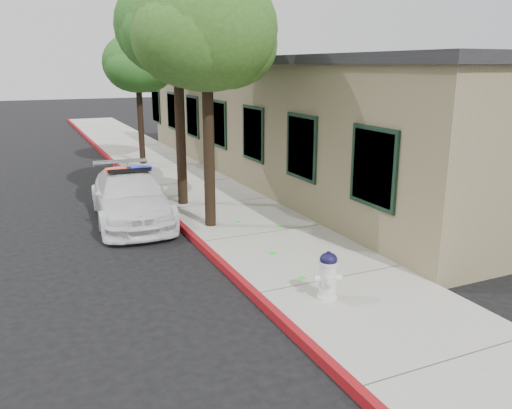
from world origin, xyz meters
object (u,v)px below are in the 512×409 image
object	(u,v)px
fire_hydrant	(328,275)
street_tree_near	(207,35)
clapboard_building	(318,117)
street_tree_far	(139,66)
street_tree_mid	(176,31)
police_car	(131,196)

from	to	relation	value
fire_hydrant	street_tree_near	distance (m)	6.29
clapboard_building	fire_hydrant	distance (m)	11.31
street_tree_near	street_tree_far	distance (m)	9.05
street_tree_near	street_tree_mid	xyz separation A→B (m)	(-0.01, 2.37, 0.22)
clapboard_building	fire_hydrant	world-z (taller)	clapboard_building
street_tree_near	street_tree_far	xyz separation A→B (m)	(0.39, 9.01, -0.68)
fire_hydrant	street_tree_far	size ratio (longest dim) A/B	0.17
clapboard_building	street_tree_mid	bearing A→B (deg)	-157.09
fire_hydrant	police_car	bearing A→B (deg)	124.84
clapboard_building	street_tree_far	size ratio (longest dim) A/B	4.13
street_tree_far	street_tree_mid	bearing A→B (deg)	-93.48
fire_hydrant	street_tree_near	bearing A→B (deg)	112.25
street_tree_far	street_tree_near	bearing A→B (deg)	-92.50
clapboard_building	fire_hydrant	size ratio (longest dim) A/B	24.89
police_car	fire_hydrant	xyz separation A→B (m)	(1.97, -6.49, -0.09)
clapboard_building	fire_hydrant	bearing A→B (deg)	-120.14
police_car	street_tree_far	xyz separation A→B (m)	(2.00, 7.31, 3.29)
police_car	street_tree_near	distance (m)	4.61
fire_hydrant	street_tree_mid	xyz separation A→B (m)	(-0.37, 7.15, 4.28)
police_car	street_tree_mid	xyz separation A→B (m)	(1.60, 0.67, 4.19)
fire_hydrant	street_tree_mid	world-z (taller)	street_tree_mid
clapboard_building	street_tree_far	distance (m)	7.17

